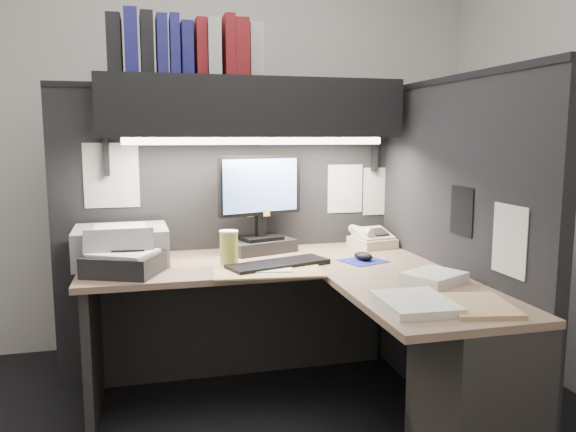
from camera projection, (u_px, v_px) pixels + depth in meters
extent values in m
cube|color=silver|center=(212.00, 137.00, 3.64)|extent=(3.50, 0.04, 2.70)
cube|color=silver|center=(468.00, 139.00, 0.76)|extent=(3.50, 0.04, 2.70)
cube|color=black|center=(231.00, 235.00, 3.18)|extent=(1.90, 0.06, 1.60)
cube|color=black|center=(451.00, 253.00, 2.69)|extent=(0.06, 1.50, 1.60)
cube|color=#967660|center=(255.00, 263.00, 2.85)|extent=(1.70, 0.68, 0.03)
cube|color=#967660|center=(426.00, 297.00, 2.25)|extent=(0.60, 0.85, 0.03)
cube|color=#2B2826|center=(246.00, 314.00, 3.19)|extent=(1.61, 0.02, 0.70)
cube|color=#2B2826|center=(93.00, 346.00, 2.71)|extent=(0.04, 0.61, 0.70)
cube|color=#2B2826|center=(476.00, 405.00, 2.11)|extent=(0.38, 0.40, 0.70)
cube|color=black|center=(252.00, 108.00, 2.93)|extent=(1.55, 0.34, 0.30)
cylinder|color=white|center=(257.00, 141.00, 2.82)|extent=(1.32, 0.04, 0.04)
cube|color=black|center=(261.00, 246.00, 3.05)|extent=(0.40, 0.31, 0.07)
cube|color=black|center=(260.00, 225.00, 3.03)|extent=(0.06, 0.05, 0.12)
cube|color=black|center=(260.00, 185.00, 2.99)|extent=(0.47, 0.18, 0.32)
cube|color=#74A1FF|center=(261.00, 186.00, 2.98)|extent=(0.43, 0.14, 0.28)
cube|color=black|center=(278.00, 264.00, 2.70)|extent=(0.53, 0.31, 0.02)
cube|color=navy|center=(363.00, 261.00, 2.82)|extent=(0.25, 0.24, 0.00)
ellipsoid|color=black|center=(363.00, 256.00, 2.83)|extent=(0.11, 0.13, 0.04)
cube|color=beige|center=(372.00, 239.00, 3.18)|extent=(0.24, 0.25, 0.09)
cylinder|color=#D0D555|center=(229.00, 249.00, 2.72)|extent=(0.09, 0.09, 0.16)
cube|color=#9A9D9F|center=(121.00, 245.00, 2.78)|extent=(0.46, 0.39, 0.18)
cube|color=black|center=(124.00, 264.00, 2.55)|extent=(0.39, 0.36, 0.09)
cube|color=tan|center=(267.00, 270.00, 2.62)|extent=(0.53, 0.38, 0.01)
cube|color=white|center=(434.00, 278.00, 2.40)|extent=(0.30, 0.29, 0.05)
cube|color=white|center=(415.00, 303.00, 2.06)|extent=(0.26, 0.32, 0.03)
cube|color=tan|center=(477.00, 306.00, 2.05)|extent=(0.29, 0.34, 0.02)
cube|color=black|center=(115.00, 46.00, 2.73)|extent=(0.07, 0.22, 0.28)
cube|color=navy|center=(131.00, 43.00, 2.73)|extent=(0.07, 0.22, 0.30)
cube|color=black|center=(147.00, 45.00, 2.77)|extent=(0.06, 0.22, 0.30)
cube|color=navy|center=(162.00, 47.00, 2.78)|extent=(0.05, 0.22, 0.28)
cube|color=navy|center=(175.00, 47.00, 2.79)|extent=(0.05, 0.22, 0.29)
cube|color=navy|center=(186.00, 51.00, 2.83)|extent=(0.06, 0.22, 0.26)
cube|color=maroon|center=(200.00, 49.00, 2.83)|extent=(0.05, 0.22, 0.28)
cube|color=#B2B2AE|center=(213.00, 49.00, 2.82)|extent=(0.07, 0.22, 0.27)
cube|color=maroon|center=(228.00, 48.00, 2.84)|extent=(0.05, 0.22, 0.30)
cube|color=maroon|center=(240.00, 50.00, 2.86)|extent=(0.07, 0.22, 0.28)
cube|color=#B2B2AE|center=(254.00, 52.00, 2.91)|extent=(0.07, 0.22, 0.27)
cube|color=white|center=(345.00, 189.00, 3.27)|extent=(0.21, 0.00, 0.28)
cube|color=white|center=(380.00, 191.00, 3.33)|extent=(0.21, 0.00, 0.28)
cube|color=white|center=(111.00, 175.00, 2.94)|extent=(0.28, 0.00, 0.34)
cube|color=black|center=(462.00, 211.00, 2.52)|extent=(0.00, 0.18, 0.22)
cube|color=white|center=(509.00, 240.00, 2.19)|extent=(0.00, 0.21, 0.28)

